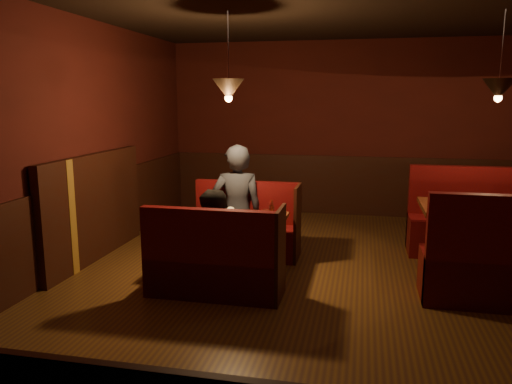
% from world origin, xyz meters
% --- Properties ---
extents(room, '(6.02, 7.02, 2.92)m').
position_xyz_m(room, '(-0.28, 0.05, 1.05)').
color(room, '#4D2D1C').
rests_on(room, ground).
extents(main_table, '(1.23, 0.75, 0.86)m').
position_xyz_m(main_table, '(-1.15, 0.23, 0.51)').
color(main_table, '#582711').
rests_on(main_table, ground).
extents(main_bench_far, '(1.36, 0.49, 0.93)m').
position_xyz_m(main_bench_far, '(-1.13, 0.93, 0.29)').
color(main_bench_far, '#420D11').
rests_on(main_bench_far, ground).
extents(main_bench_near, '(1.36, 0.49, 0.93)m').
position_xyz_m(main_bench_near, '(-1.13, -0.47, 0.29)').
color(main_bench_near, '#420D11').
rests_on(main_bench_near, ground).
extents(second_table, '(1.40, 0.90, 0.79)m').
position_xyz_m(second_table, '(1.63, 0.72, 0.59)').
color(second_table, '#582711').
rests_on(second_table, ground).
extents(second_bench_far, '(1.55, 0.58, 1.11)m').
position_xyz_m(second_bench_far, '(1.66, 1.56, 0.35)').
color(second_bench_far, '#420D11').
rests_on(second_bench_far, ground).
extents(second_bench_near, '(1.55, 0.58, 1.11)m').
position_xyz_m(second_bench_near, '(1.66, -0.12, 0.35)').
color(second_bench_near, '#420D11').
rests_on(second_bench_near, ground).
extents(diner_a, '(0.71, 0.55, 1.75)m').
position_xyz_m(diner_a, '(-1.25, 0.92, 0.88)').
color(diner_a, '#2A2D35').
rests_on(diner_a, ground).
extents(diner_b, '(0.75, 0.63, 1.41)m').
position_xyz_m(diner_b, '(-1.13, -0.36, 0.71)').
color(diner_b, black).
rests_on(diner_b, ground).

